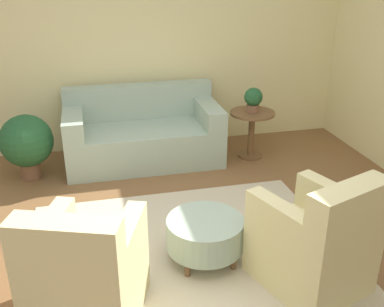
{
  "coord_description": "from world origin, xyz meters",
  "views": [
    {
      "loc": [
        -0.73,
        -3.16,
        2.4
      ],
      "look_at": [
        0.15,
        0.55,
        0.75
      ],
      "focal_mm": 42.0,
      "sensor_mm": 36.0,
      "label": 1
    }
  ],
  "objects_px": {
    "ottoman_table": "(205,233)",
    "side_table": "(252,126)",
    "couch": "(143,135)",
    "armchair_right": "(316,244)",
    "potted_plant_floor": "(27,142)",
    "armchair_left": "(86,278)",
    "potted_plant_on_side_table": "(253,99)"
  },
  "relations": [
    {
      "from": "ottoman_table",
      "to": "side_table",
      "type": "distance_m",
      "value": 2.32
    },
    {
      "from": "couch",
      "to": "armchair_right",
      "type": "distance_m",
      "value": 2.92
    },
    {
      "from": "potted_plant_floor",
      "to": "ottoman_table",
      "type": "bearing_deg",
      "value": -51.48
    },
    {
      "from": "couch",
      "to": "ottoman_table",
      "type": "bearing_deg",
      "value": -84.12
    },
    {
      "from": "armchair_right",
      "to": "side_table",
      "type": "distance_m",
      "value": 2.56
    },
    {
      "from": "armchair_left",
      "to": "potted_plant_floor",
      "type": "xyz_separation_m",
      "value": [
        -0.62,
        2.55,
        0.06
      ]
    },
    {
      "from": "armchair_left",
      "to": "side_table",
      "type": "xyz_separation_m",
      "value": [
        2.14,
        2.53,
        0.04
      ]
    },
    {
      "from": "side_table",
      "to": "potted_plant_floor",
      "type": "xyz_separation_m",
      "value": [
        -2.76,
        0.02,
        0.03
      ]
    },
    {
      "from": "armchair_right",
      "to": "side_table",
      "type": "relative_size",
      "value": 1.6
    },
    {
      "from": "potted_plant_floor",
      "to": "couch",
      "type": "bearing_deg",
      "value": 8.31
    },
    {
      "from": "potted_plant_on_side_table",
      "to": "ottoman_table",
      "type": "bearing_deg",
      "value": -119.95
    },
    {
      "from": "ottoman_table",
      "to": "side_table",
      "type": "height_order",
      "value": "side_table"
    },
    {
      "from": "side_table",
      "to": "couch",
      "type": "bearing_deg",
      "value": 170.96
    },
    {
      "from": "armchair_left",
      "to": "armchair_right",
      "type": "bearing_deg",
      "value": 0.0
    },
    {
      "from": "armchair_left",
      "to": "side_table",
      "type": "relative_size",
      "value": 1.6
    },
    {
      "from": "ottoman_table",
      "to": "potted_plant_floor",
      "type": "relative_size",
      "value": 0.85
    },
    {
      "from": "armchair_right",
      "to": "potted_plant_floor",
      "type": "xyz_separation_m",
      "value": [
        -2.35,
        2.55,
        0.06
      ]
    },
    {
      "from": "couch",
      "to": "armchair_right",
      "type": "relative_size",
      "value": 1.95
    },
    {
      "from": "couch",
      "to": "side_table",
      "type": "xyz_separation_m",
      "value": [
        1.38,
        -0.22,
        0.09
      ]
    },
    {
      "from": "armchair_left",
      "to": "side_table",
      "type": "bearing_deg",
      "value": 49.74
    },
    {
      "from": "couch",
      "to": "armchair_left",
      "type": "height_order",
      "value": "armchair_left"
    },
    {
      "from": "couch",
      "to": "potted_plant_floor",
      "type": "height_order",
      "value": "couch"
    },
    {
      "from": "couch",
      "to": "potted_plant_on_side_table",
      "type": "relative_size",
      "value": 6.12
    },
    {
      "from": "couch",
      "to": "armchair_left",
      "type": "bearing_deg",
      "value": -105.45
    },
    {
      "from": "armchair_right",
      "to": "ottoman_table",
      "type": "relative_size",
      "value": 1.5
    },
    {
      "from": "couch",
      "to": "armchair_right",
      "type": "xyz_separation_m",
      "value": [
        0.97,
        -2.75,
        0.05
      ]
    },
    {
      "from": "armchair_left",
      "to": "potted_plant_on_side_table",
      "type": "distance_m",
      "value": 3.34
    },
    {
      "from": "couch",
      "to": "ottoman_table",
      "type": "height_order",
      "value": "couch"
    },
    {
      "from": "couch",
      "to": "potted_plant_floor",
      "type": "bearing_deg",
      "value": -171.69
    },
    {
      "from": "armchair_right",
      "to": "potted_plant_on_side_table",
      "type": "distance_m",
      "value": 2.6
    },
    {
      "from": "couch",
      "to": "side_table",
      "type": "distance_m",
      "value": 1.4
    },
    {
      "from": "armchair_left",
      "to": "potted_plant_on_side_table",
      "type": "bearing_deg",
      "value": 49.74
    }
  ]
}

